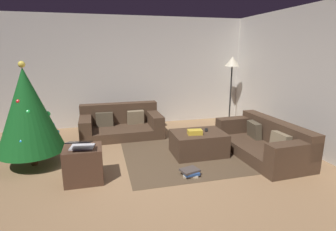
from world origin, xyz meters
The scene contains 13 objects.
ground_plane centered at (0.00, 0.00, 0.00)m, with size 6.40×6.40×0.00m, color #93704C.
rear_partition centered at (0.00, 3.14, 1.30)m, with size 6.40×0.12×2.60m, color beige.
couch_left centered at (-0.12, 2.26, 0.25)m, with size 1.72×0.99×0.66m.
couch_right centered at (2.24, 0.44, 0.25)m, with size 0.93×1.82×0.61m.
ottoman centered at (1.12, 0.77, 0.20)m, with size 0.92×0.67×0.41m, color #473323.
gift_box centered at (1.02, 0.69, 0.45)m, with size 0.25×0.15×0.08m, color gold.
tv_remote centered at (1.29, 0.84, 0.42)m, with size 0.05×0.16×0.02m, color black.
christmas_tree centered at (-1.62, 1.01, 0.91)m, with size 1.01×1.01×1.66m.
side_table centered at (-0.80, 0.23, 0.25)m, with size 0.52×0.44×0.50m, color #4C3323.
laptop centered at (-0.81, 0.18, 0.56)m, with size 0.37×0.40×0.16m.
book_stack centered at (0.71, 0.01, 0.05)m, with size 0.30×0.27×0.10m.
corner_lamp centered at (2.69, 2.64, 1.42)m, with size 0.36×0.36×1.66m.
area_rug centered at (1.12, 0.77, 0.00)m, with size 2.60×2.00×0.01m, color brown.
Camera 1 is at (-0.52, -3.40, 1.82)m, focal length 28.26 mm.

